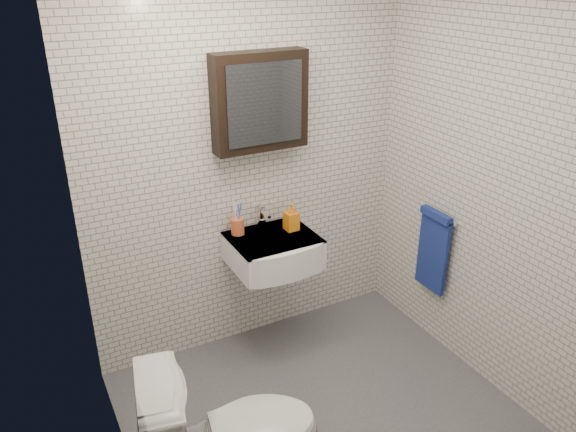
% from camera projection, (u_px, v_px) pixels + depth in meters
% --- Properties ---
extents(ground, '(2.20, 2.00, 0.01)m').
position_uv_depth(ground, '(325.00, 417.00, 3.34)').
color(ground, '#4C4E53').
rests_on(ground, ground).
extents(room_shell, '(2.22, 2.02, 2.51)m').
position_uv_depth(room_shell, '(333.00, 189.00, 2.73)').
color(room_shell, silver).
rests_on(room_shell, ground).
extents(washbasin, '(0.55, 0.50, 0.20)m').
position_uv_depth(washbasin, '(276.00, 252.00, 3.64)').
color(washbasin, white).
rests_on(washbasin, room_shell).
extents(faucet, '(0.06, 0.20, 0.15)m').
position_uv_depth(faucet, '(262.00, 218.00, 3.73)').
color(faucet, silver).
rests_on(faucet, washbasin).
extents(mirror_cabinet, '(0.60, 0.15, 0.60)m').
position_uv_depth(mirror_cabinet, '(260.00, 102.00, 3.40)').
color(mirror_cabinet, black).
rests_on(mirror_cabinet, room_shell).
extents(towel_rail, '(0.09, 0.30, 0.58)m').
position_uv_depth(towel_rail, '(433.00, 247.00, 3.77)').
color(towel_rail, silver).
rests_on(towel_rail, room_shell).
extents(toothbrush_cup, '(0.10, 0.10, 0.24)m').
position_uv_depth(toothbrush_cup, '(238.00, 225.00, 3.65)').
color(toothbrush_cup, '#CD5D33').
rests_on(toothbrush_cup, washbasin).
extents(soap_bottle, '(0.09, 0.09, 0.19)m').
position_uv_depth(soap_bottle, '(291.00, 217.00, 3.69)').
color(soap_bottle, orange).
rests_on(soap_bottle, washbasin).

